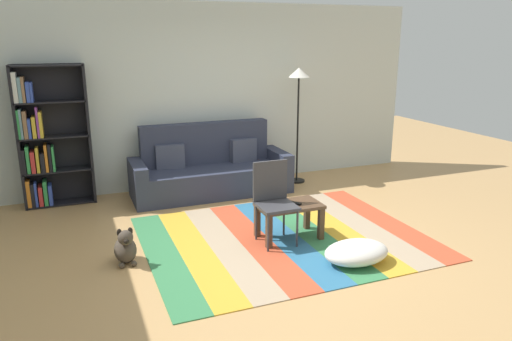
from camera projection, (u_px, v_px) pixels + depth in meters
The scene contains 11 objects.
ground_plane at pixel (276, 244), 5.28m from camera, with size 14.00×14.00×0.00m, color tan.
back_wall at pixel (208, 96), 7.20m from camera, with size 6.80×0.10×2.70m, color silver.
rug at pixel (284, 237), 5.43m from camera, with size 3.08×2.48×0.01m.
couch at pixel (210, 170), 6.94m from camera, with size 2.26×0.80×1.00m.
bookshelf at pixel (45, 140), 6.28m from camera, with size 0.90×0.28×1.87m.
coffee_table at pixel (289, 211), 5.33m from camera, with size 0.71×0.42×0.40m.
pouf at pixel (356, 252), 4.78m from camera, with size 0.68×0.47×0.22m, color white.
dog at pixel (125, 248), 4.79m from camera, with size 0.22×0.35×0.40m.
standing_lamp at pixel (299, 88), 7.18m from camera, with size 0.32×0.32×1.76m.
tv_remote at pixel (295, 203), 5.31m from camera, with size 0.04×0.15×0.02m, color black.
folding_chair at pixel (273, 195), 5.21m from camera, with size 0.40×0.40×0.90m.
Camera 1 is at (-2.00, -4.44, 2.18)m, focal length 33.60 mm.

